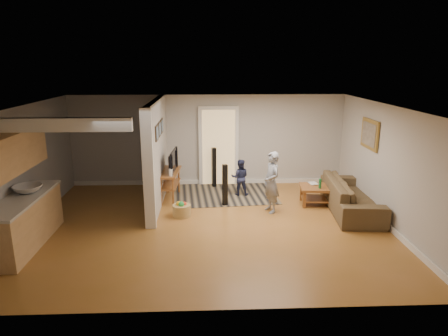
{
  "coord_description": "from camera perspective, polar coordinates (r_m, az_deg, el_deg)",
  "views": [
    {
      "loc": [
        -0.0,
        -7.87,
        3.35
      ],
      "look_at": [
        0.35,
        0.57,
        1.1
      ],
      "focal_mm": 32.0,
      "sensor_mm": 36.0,
      "label": 1
    }
  ],
  "objects": [
    {
      "name": "ground",
      "position": [
        8.55,
        -2.21,
        -8.16
      ],
      "size": [
        7.5,
        7.5,
        0.0
      ],
      "primitive_type": "plane",
      "color": "#8F5F24",
      "rests_on": "ground"
    },
    {
      "name": "room_shell",
      "position": [
        8.57,
        -9.46,
        1.96
      ],
      "size": [
        7.54,
        6.02,
        2.52
      ],
      "color": "#BCB9B4",
      "rests_on": "ground"
    },
    {
      "name": "area_rug",
      "position": [
        10.46,
        -0.02,
        -3.72
      ],
      "size": [
        2.77,
        2.11,
        0.01
      ],
      "primitive_type": "cube",
      "rotation": [
        0.0,
        0.0,
        0.08
      ],
      "color": "black",
      "rests_on": "ground"
    },
    {
      "name": "sofa",
      "position": [
        9.8,
        17.54,
        -5.79
      ],
      "size": [
        1.2,
        2.56,
        0.72
      ],
      "primitive_type": "imported",
      "rotation": [
        0.0,
        0.0,
        1.48
      ],
      "color": "#483824",
      "rests_on": "ground"
    },
    {
      "name": "coffee_table",
      "position": [
        9.93,
        14.25,
        -3.12
      ],
      "size": [
        1.22,
        0.79,
        0.69
      ],
      "rotation": [
        0.0,
        0.0,
        -0.1
      ],
      "color": "brown",
      "rests_on": "ground"
    },
    {
      "name": "tv_console",
      "position": [
        10.01,
        -7.67,
        -0.82
      ],
      "size": [
        0.51,
        1.18,
        0.99
      ],
      "rotation": [
        0.0,
        0.0,
        -0.07
      ],
      "color": "brown",
      "rests_on": "ground"
    },
    {
      "name": "speaker_left",
      "position": [
        9.51,
        0.14,
        -2.47
      ],
      "size": [
        0.13,
        0.13,
        1.02
      ],
      "primitive_type": "cube",
      "rotation": [
        0.0,
        0.0,
        0.41
      ],
      "color": "black",
      "rests_on": "ground"
    },
    {
      "name": "speaker_right",
      "position": [
        10.93,
        -1.44,
        0.09
      ],
      "size": [
        0.13,
        0.13,
        1.1
      ],
      "primitive_type": "cube",
      "rotation": [
        0.0,
        0.0,
        0.26
      ],
      "color": "black",
      "rests_on": "ground"
    },
    {
      "name": "toy_basket",
      "position": [
        9.01,
        -6.07,
        -5.96
      ],
      "size": [
        0.41,
        0.41,
        0.37
      ],
      "color": "olive",
      "rests_on": "ground"
    },
    {
      "name": "child",
      "position": [
        9.35,
        6.67,
        -6.18
      ],
      "size": [
        0.48,
        0.59,
        1.41
      ],
      "primitive_type": "imported",
      "rotation": [
        0.0,
        0.0,
        -1.27
      ],
      "color": "gray",
      "rests_on": "ground"
    },
    {
      "name": "toddler",
      "position": [
        10.42,
        2.27,
        -3.84
      ],
      "size": [
        0.49,
        0.39,
        0.95
      ],
      "primitive_type": "imported",
      "rotation": [
        0.0,
        0.0,
        3.06
      ],
      "color": "#222747",
      "rests_on": "ground"
    }
  ]
}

